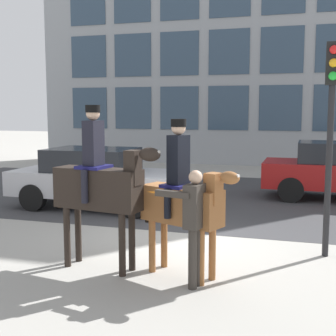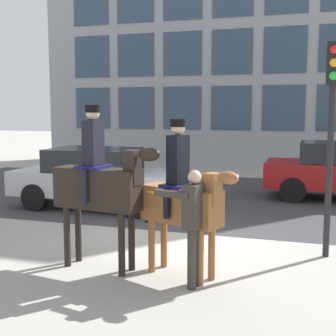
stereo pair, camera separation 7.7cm
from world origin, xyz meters
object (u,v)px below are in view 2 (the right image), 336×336
mounted_horse_companion (183,199)px  street_car_near_lane (97,177)px  mounted_horse_lead (100,184)px  pedestrian_bystander (193,219)px  traffic_light (332,114)px

mounted_horse_companion → street_car_near_lane: bearing=151.1°
mounted_horse_companion → street_car_near_lane: size_ratio=0.55×
mounted_horse_lead → mounted_horse_companion: mounted_horse_lead is taller
pedestrian_bystander → traffic_light: bearing=-120.6°
mounted_horse_lead → pedestrian_bystander: size_ratio=1.54×
mounted_horse_companion → traffic_light: bearing=59.5°
pedestrian_bystander → street_car_near_lane: size_ratio=0.39×
mounted_horse_companion → street_car_near_lane: 5.65m
traffic_light → pedestrian_bystander: bearing=-132.2°
mounted_horse_lead → street_car_near_lane: (-2.21, 4.40, -0.59)m
mounted_horse_lead → pedestrian_bystander: (1.65, -0.35, -0.38)m
mounted_horse_lead → traffic_light: traffic_light is taller
pedestrian_bystander → mounted_horse_companion: bearing=-44.4°
pedestrian_bystander → traffic_light: traffic_light is taller
pedestrian_bystander → mounted_horse_lead: bearing=-0.4°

